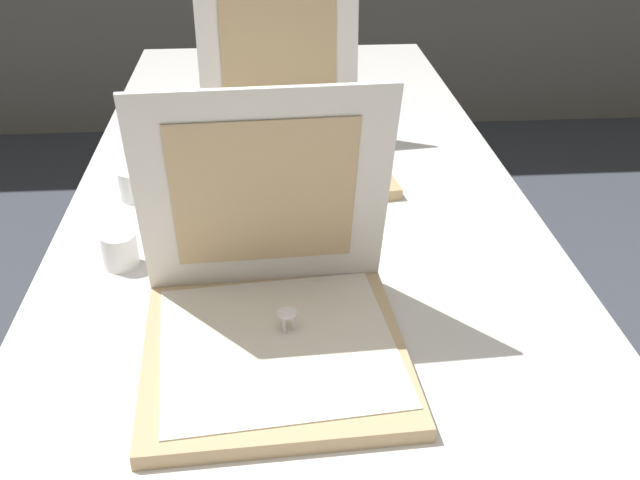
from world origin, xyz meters
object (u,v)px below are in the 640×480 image
at_px(table, 302,241).
at_px(cup_white_near_center, 120,250).
at_px(pizza_box_middle, 292,140).
at_px(cup_white_far, 190,130).
at_px(pizza_box_front, 273,317).
at_px(cup_white_mid, 134,185).

height_order(table, cup_white_near_center, cup_white_near_center).
relative_size(pizza_box_middle, cup_white_near_center, 7.10).
bearing_deg(pizza_box_middle, cup_white_far, 139.64).
bearing_deg(cup_white_near_center, pizza_box_middle, 52.94).
relative_size(pizza_box_front, pizza_box_middle, 0.91).
distance_m(pizza_box_front, cup_white_far, 0.81).
height_order(pizza_box_middle, cup_white_mid, pizza_box_middle).
bearing_deg(cup_white_near_center, table, 24.15).
bearing_deg(pizza_box_middle, cup_white_mid, -162.83).
bearing_deg(cup_white_far, cup_white_mid, -106.37).
xyz_separation_m(cup_white_near_center, cup_white_mid, (-0.01, 0.25, 0.00)).
distance_m(pizza_box_front, cup_white_mid, 0.56).
relative_size(pizza_box_middle, cup_white_far, 7.10).
bearing_deg(table, cup_white_near_center, -155.85).
bearing_deg(cup_white_mid, pizza_box_middle, 25.09).
relative_size(pizza_box_front, cup_white_mid, 6.43).
bearing_deg(table, cup_white_mid, 160.29).
distance_m(table, cup_white_far, 0.48).
distance_m(cup_white_far, cup_white_near_center, 0.55).
bearing_deg(cup_white_far, pizza_box_front, -77.54).
distance_m(pizza_box_front, pizza_box_middle, 0.65).
xyz_separation_m(table, cup_white_mid, (-0.32, 0.12, 0.07)).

